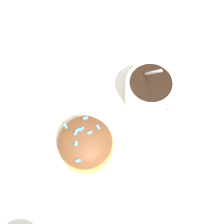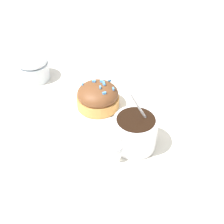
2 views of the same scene
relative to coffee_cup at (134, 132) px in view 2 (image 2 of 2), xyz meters
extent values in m
plane|color=silver|center=(-0.07, 0.00, -0.04)|extent=(3.00, 3.00, 0.00)
cube|color=white|center=(-0.07, 0.00, -0.03)|extent=(0.34, 0.34, 0.00)
cylinder|color=white|center=(0.00, 0.00, 0.00)|extent=(0.08, 0.08, 0.06)
cylinder|color=black|center=(0.00, 0.00, 0.02)|extent=(0.07, 0.07, 0.01)
torus|color=white|center=(0.01, -0.04, 0.00)|extent=(0.02, 0.04, 0.04)
ellipsoid|color=silver|center=(0.00, -0.02, -0.02)|extent=(0.02, 0.03, 0.01)
cylinder|color=silver|center=(0.00, 0.02, 0.03)|extent=(0.02, 0.06, 0.11)
cylinder|color=#C18442|center=(-0.13, 0.00, -0.02)|extent=(0.09, 0.09, 0.02)
ellipsoid|color=brown|center=(-0.13, 0.00, 0.00)|extent=(0.08, 0.08, 0.04)
cube|color=#4C99EA|center=(-0.13, 0.02, 0.02)|extent=(0.01, 0.00, 0.00)
cube|color=#4C99EA|center=(-0.14, 0.01, 0.02)|extent=(0.01, 0.01, 0.00)
cube|color=#4C99EA|center=(-0.15, 0.00, 0.02)|extent=(0.01, 0.01, 0.00)
cube|color=#4C99EA|center=(-0.15, 0.00, 0.02)|extent=(0.01, 0.01, 0.00)
cube|color=#4C99EA|center=(-0.12, 0.00, 0.02)|extent=(0.01, 0.01, 0.00)
cube|color=#4C99EA|center=(-0.13, 0.01, 0.02)|extent=(0.01, 0.00, 0.00)
cube|color=#4C99EA|center=(-0.11, 0.00, 0.02)|extent=(0.00, 0.01, 0.00)
cube|color=#4C99EA|center=(-0.14, 0.04, 0.01)|extent=(0.00, 0.01, 0.00)
cube|color=#4C99EA|center=(-0.11, 0.03, 0.01)|extent=(0.01, 0.01, 0.00)
cube|color=#4C99EA|center=(-0.16, -0.02, 0.01)|extent=(0.01, 0.01, 0.00)
cylinder|color=silver|center=(-0.31, -0.07, -0.02)|extent=(0.07, 0.07, 0.04)
ellipsoid|color=silver|center=(-0.31, -0.07, 0.01)|extent=(0.07, 0.07, 0.03)
camera|label=1|loc=(-0.19, -0.13, 0.46)|focal=50.00mm
camera|label=2|loc=(0.32, -0.24, 0.38)|focal=50.00mm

